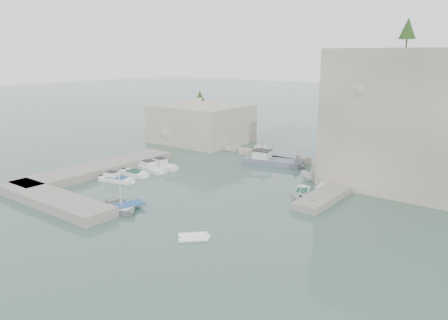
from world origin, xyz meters
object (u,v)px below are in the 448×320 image
Objects in this scene: motorboat_a at (163,168)px; tender_east_c at (328,188)px; motorboat_b at (152,170)px; tender_east_d at (316,182)px; motorboat_c at (134,175)px; tender_east_a at (302,203)px; motorboat_d at (117,182)px; work_boat at (273,164)px; tender_east_b at (302,195)px; inflatable_dinghy at (193,239)px; rowboat at (121,210)px.

tender_east_c is at bearing 24.70° from motorboat_a.
tender_east_d reaches higher than motorboat_b.
tender_east_a is at bearing 11.06° from motorboat_c.
motorboat_d is 0.55× the size of work_boat.
tender_east_a is 0.38× the size of work_boat.
tender_east_d reaches higher than tender_east_b.
inflatable_dinghy is (20.11, -7.63, 0.00)m from motorboat_d.
tender_east_d is at bearing 22.05° from motorboat_d.
rowboat is at bearing -42.36° from motorboat_b.
motorboat_d is 1.43× the size of tender_east_a.
rowboat is at bearing 139.61° from tender_east_c.
work_boat reaches higher than tender_east_c.
tender_east_d reaches higher than motorboat_d.
tender_east_c is (23.70, 7.73, 0.00)m from motorboat_b.
tender_east_c is at bearing 27.05° from motorboat_c.
motorboat_b is 6.76m from motorboat_d.
motorboat_c is 26.14m from tender_east_c.
motorboat_a is 0.62× the size of work_boat.
tender_east_b is 6.15m from tender_east_d.
motorboat_a is 22.31m from tender_east_d.
motorboat_d reaches higher than inflatable_dinghy.
motorboat_c is 0.86× the size of tender_east_c.
tender_east_d reaches higher than inflatable_dinghy.
tender_east_a is at bearing 2.02° from motorboat_d.
motorboat_a reaches higher than motorboat_c.
motorboat_a is (-0.31, 8.88, 0.00)m from motorboat_d.
work_boat reaches higher than tender_east_d.
tender_east_d reaches higher than tender_east_c.
motorboat_b is 22.67m from tender_east_b.
motorboat_d is 26.22m from tender_east_d.
tender_east_b is at bearing 8.92° from motorboat_d.
tender_east_a reaches higher than motorboat_a.
tender_east_d reaches higher than motorboat_c.
tender_east_d is at bearing -11.31° from tender_east_b.
motorboat_c is 0.88× the size of rowboat.
tender_east_a is at bearing 32.95° from inflatable_dinghy.
inflatable_dinghy is 29.23m from work_boat.
motorboat_d is 1.26× the size of tender_east_d.
tender_east_b is (22.25, 0.92, 0.00)m from motorboat_a.
motorboat_b and motorboat_d have the same top height.
motorboat_d is at bearing 116.42° from tender_east_d.
motorboat_b is 1.11× the size of rowboat.
tender_east_a is at bearing -58.92° from work_boat.
work_boat reaches higher than motorboat_b.
inflatable_dinghy is 0.52× the size of tender_east_c.
work_boat is at bearing 23.64° from tender_east_b.
tender_east_c is (23.49, 5.59, 0.00)m from motorboat_a.
motorboat_b is 18.14m from work_boat.
inflatable_dinghy is at bearing -26.10° from motorboat_c.
tender_east_a reaches higher than motorboat_c.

